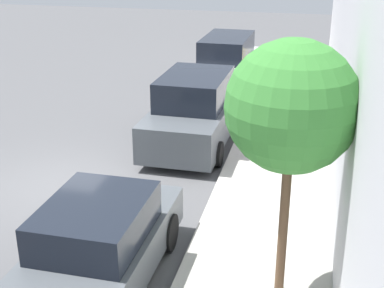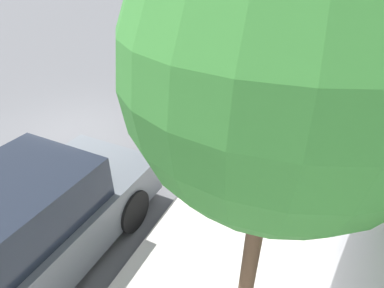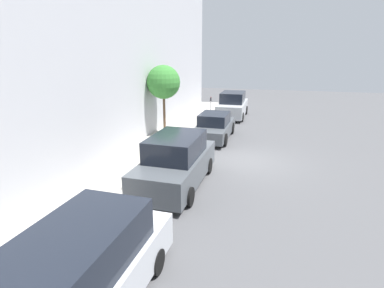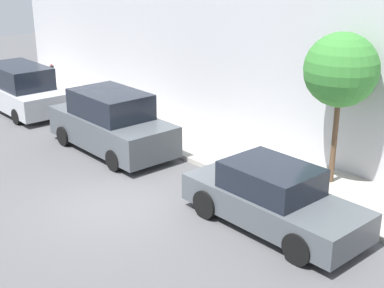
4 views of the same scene
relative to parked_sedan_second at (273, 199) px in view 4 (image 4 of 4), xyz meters
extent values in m
plane|color=#515154|center=(-2.25, 3.42, -0.72)|extent=(60.00, 60.00, 0.00)
cube|color=#B2ADA3|center=(2.55, 3.42, -0.65)|extent=(2.60, 32.00, 0.15)
cube|color=#4C5156|center=(0.00, -0.03, -0.16)|extent=(1.85, 4.52, 0.68)
cube|color=black|center=(0.00, 0.07, 0.50)|extent=(1.61, 2.12, 0.64)
cylinder|color=black|center=(-0.85, 1.37, -0.37)|extent=(0.22, 0.71, 0.71)
cylinder|color=black|center=(0.85, 1.37, -0.37)|extent=(0.22, 0.71, 0.71)
cylinder|color=black|center=(-0.85, -1.42, -0.37)|extent=(0.22, 0.71, 0.71)
cylinder|color=black|center=(0.85, -1.42, -0.37)|extent=(0.22, 0.71, 0.71)
cube|color=#4C5156|center=(0.11, 6.84, -0.02)|extent=(2.03, 4.83, 0.96)
cube|color=black|center=(0.11, 6.84, 0.86)|extent=(1.76, 2.63, 0.80)
cylinder|color=black|center=(-0.82, 8.33, -0.39)|extent=(0.22, 0.66, 0.66)
cylinder|color=black|center=(1.04, 8.33, -0.39)|extent=(0.22, 0.66, 0.66)
cylinder|color=black|center=(-0.82, 5.35, -0.39)|extent=(0.22, 0.66, 0.66)
cylinder|color=black|center=(1.04, 5.35, -0.39)|extent=(0.22, 0.66, 0.66)
cube|color=#B7BABF|center=(-0.06, 13.12, -0.08)|extent=(2.00, 4.94, 0.84)
cube|color=black|center=(-0.06, 13.12, 0.76)|extent=(1.73, 3.13, 0.84)
cylinder|color=black|center=(0.84, 14.64, -0.42)|extent=(0.22, 0.60, 0.60)
cylinder|color=black|center=(-0.96, 11.60, -0.42)|extent=(0.22, 0.60, 0.60)
cylinder|color=black|center=(0.84, 11.60, -0.42)|extent=(0.22, 0.60, 0.60)
cylinder|color=#ADADB2|center=(1.70, 13.69, -0.01)|extent=(0.07, 0.07, 1.13)
cube|color=#2D2D33|center=(1.70, 13.69, 0.70)|extent=(0.11, 0.15, 0.28)
cube|color=red|center=(1.70, 13.69, 0.86)|extent=(0.04, 0.09, 0.05)
cylinder|color=brown|center=(2.99, 0.39, 0.73)|extent=(0.15, 0.15, 2.60)
sphere|color=#387F33|center=(2.99, 0.39, 2.57)|extent=(1.95, 1.95, 1.95)
cylinder|color=gold|center=(1.60, 16.18, -0.30)|extent=(0.20, 0.20, 0.55)
sphere|color=gold|center=(1.60, 16.18, 0.03)|extent=(0.18, 0.18, 0.18)
camera|label=1|loc=(3.25, -6.97, 4.88)|focal=50.00mm
camera|label=2|loc=(3.25, -1.41, 3.14)|focal=28.00mm
camera|label=3|loc=(-3.30, 16.97, 4.17)|focal=28.00mm
camera|label=4|loc=(-8.96, -7.14, 5.44)|focal=50.00mm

